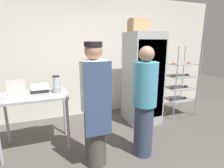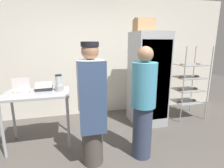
% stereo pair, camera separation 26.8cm
% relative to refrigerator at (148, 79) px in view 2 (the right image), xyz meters
% --- Properties ---
extents(back_wall, '(6.40, 0.12, 2.71)m').
position_rel_refrigerator_xyz_m(back_wall, '(-0.86, 0.85, 0.41)').
color(back_wall, silver).
rests_on(back_wall, ground_plane).
extents(refrigerator, '(0.66, 0.72, 1.88)m').
position_rel_refrigerator_xyz_m(refrigerator, '(0.00, 0.00, 0.00)').
color(refrigerator, '#9EA0A5').
rests_on(refrigerator, ground_plane).
extents(baking_rack, '(0.65, 0.53, 1.60)m').
position_rel_refrigerator_xyz_m(baking_rack, '(1.01, 0.03, -0.15)').
color(baking_rack, '#93969B').
rests_on(baking_rack, ground_plane).
extents(prep_counter, '(1.01, 0.64, 0.90)m').
position_rel_refrigerator_xyz_m(prep_counter, '(-2.09, -0.35, -0.16)').
color(prep_counter, '#9EA0A5').
rests_on(prep_counter, ground_plane).
extents(donut_box, '(0.26, 0.20, 0.24)m').
position_rel_refrigerator_xyz_m(donut_box, '(-2.32, -0.39, 0.00)').
color(donut_box, silver).
rests_on(donut_box, prep_counter).
extents(blender_pitcher, '(0.14, 0.14, 0.27)m').
position_rel_refrigerator_xyz_m(blender_pitcher, '(-1.74, -0.32, 0.07)').
color(blender_pitcher, '#99999E').
rests_on(blender_pitcher, prep_counter).
extents(binder_stack, '(0.28, 0.28, 0.11)m').
position_rel_refrigerator_xyz_m(binder_stack, '(-2.00, -0.18, 0.01)').
color(binder_stack, '#232328').
rests_on(binder_stack, prep_counter).
extents(cardboard_storage_box, '(0.37, 0.28, 0.25)m').
position_rel_refrigerator_xyz_m(cardboard_storage_box, '(-0.13, 0.01, 1.06)').
color(cardboard_storage_box, tan).
rests_on(cardboard_storage_box, refrigerator).
extents(person_baker, '(0.36, 0.37, 1.68)m').
position_rel_refrigerator_xyz_m(person_baker, '(-1.31, -1.05, -0.07)').
color(person_baker, '#47423D').
rests_on(person_baker, ground_plane).
extents(person_customer, '(0.35, 0.35, 1.63)m').
position_rel_refrigerator_xyz_m(person_customer, '(-0.58, -1.07, -0.11)').
color(person_customer, '#333D56').
rests_on(person_customer, ground_plane).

